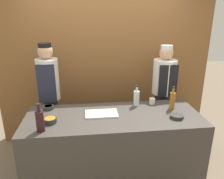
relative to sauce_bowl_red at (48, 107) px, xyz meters
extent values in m
plane|color=#756651|center=(0.82, -0.28, -0.95)|extent=(14.00, 14.00, 0.00)
cube|color=brown|center=(0.82, 0.88, 0.25)|extent=(3.50, 0.18, 2.40)
cube|color=#3D3833|center=(0.82, -0.28, -0.49)|extent=(2.15, 0.83, 0.92)
cylinder|color=#2D2D2D|center=(0.00, 0.00, 0.00)|extent=(0.13, 0.13, 0.05)
cylinder|color=red|center=(0.00, 0.00, 0.01)|extent=(0.11, 0.11, 0.01)
cylinder|color=#2D2D2D|center=(1.56, -0.43, -0.01)|extent=(0.16, 0.16, 0.04)
cylinder|color=#703384|center=(1.56, -0.43, 0.01)|extent=(0.13, 0.13, 0.01)
cylinder|color=#2D2D2D|center=(0.08, -0.39, 0.00)|extent=(0.15, 0.15, 0.06)
cylinder|color=orange|center=(0.08, -0.39, 0.02)|extent=(0.12, 0.12, 0.02)
cube|color=white|center=(0.68, -0.24, -0.02)|extent=(0.39, 0.23, 0.02)
cylinder|color=silver|center=(1.17, -0.01, 0.07)|extent=(0.08, 0.08, 0.20)
cylinder|color=silver|center=(1.17, -0.01, 0.21)|extent=(0.03, 0.03, 0.06)
cylinder|color=black|center=(1.17, -0.01, 0.25)|extent=(0.04, 0.04, 0.02)
cylinder|color=#9E661E|center=(1.61, -0.16, 0.08)|extent=(0.07, 0.07, 0.22)
cylinder|color=#9E661E|center=(1.61, -0.16, 0.22)|extent=(0.03, 0.03, 0.07)
cylinder|color=black|center=(1.61, -0.16, 0.27)|extent=(0.03, 0.03, 0.02)
cylinder|color=black|center=(0.01, -0.56, 0.09)|extent=(0.09, 0.09, 0.22)
cylinder|color=black|center=(0.01, -0.56, 0.23)|extent=(0.04, 0.04, 0.07)
cylinder|color=black|center=(0.01, -0.56, 0.28)|extent=(0.04, 0.04, 0.02)
cylinder|color=silver|center=(1.40, 0.02, 0.01)|extent=(0.08, 0.08, 0.08)
cylinder|color=#28282D|center=(-0.04, 0.40, -0.49)|extent=(0.22, 0.22, 0.91)
cylinder|color=silver|center=(-0.04, 0.40, 0.26)|extent=(0.31, 0.31, 0.59)
cube|color=#232838|center=(-0.04, 0.26, 0.24)|extent=(0.25, 0.02, 0.55)
sphere|color=tan|center=(-0.04, 0.40, 0.66)|extent=(0.21, 0.21, 0.21)
cylinder|color=black|center=(-0.04, 0.40, 0.74)|extent=(0.18, 0.18, 0.07)
cylinder|color=#28282D|center=(1.68, 0.40, -0.48)|extent=(0.25, 0.25, 0.93)
cylinder|color=white|center=(1.68, 0.40, 0.24)|extent=(0.35, 0.35, 0.52)
cube|color=black|center=(1.68, 0.24, 0.22)|extent=(0.28, 0.02, 0.48)
sphere|color=tan|center=(1.68, 0.40, 0.61)|extent=(0.20, 0.20, 0.20)
cylinder|color=white|center=(1.68, 0.40, 0.68)|extent=(0.17, 0.17, 0.07)
camera|label=1|loc=(0.52, -2.68, 1.15)|focal=35.00mm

